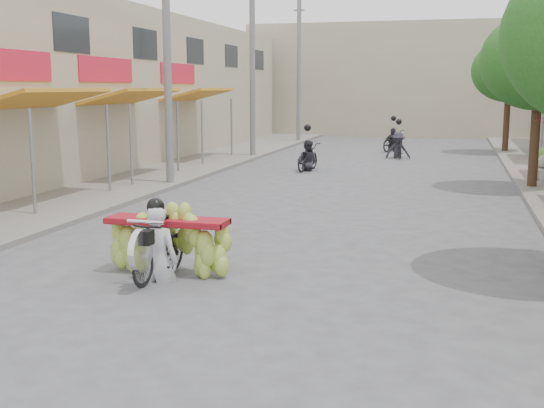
{
  "coord_description": "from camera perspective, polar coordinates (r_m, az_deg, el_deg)",
  "views": [
    {
      "loc": [
        3.11,
        -7.5,
        3.02
      ],
      "look_at": [
        0.2,
        3.35,
        1.1
      ],
      "focal_mm": 45.0,
      "sensor_mm": 36.0,
      "label": 1
    }
  ],
  "objects": [
    {
      "name": "bg_motorbike_b",
      "position": [
        30.01,
        10.52,
        5.41
      ],
      "size": [
        1.16,
        1.66,
        1.95
      ],
      "color": "black",
      "rests_on": "ground"
    },
    {
      "name": "shophouse_row_left",
      "position": [
        26.25,
        -20.36,
        9.06
      ],
      "size": [
        9.77,
        40.0,
        6.0
      ],
      "color": "#B0A58B",
      "rests_on": "ground"
    },
    {
      "name": "bg_motorbike_a",
      "position": [
        25.11,
        2.97,
        4.44
      ],
      "size": [
        0.92,
        1.85,
        1.95
      ],
      "color": "black",
      "rests_on": "ground"
    },
    {
      "name": "ground",
      "position": [
        8.66,
        -7.17,
        -10.79
      ],
      "size": [
        120.0,
        120.0,
        0.0
      ],
      "primitive_type": "plane",
      "color": "#57585D",
      "rests_on": "ground"
    },
    {
      "name": "sidewalk_left",
      "position": [
        24.84,
        -9.14,
        2.73
      ],
      "size": [
        4.0,
        60.0,
        0.12
      ],
      "primitive_type": "cube",
      "color": "slate",
      "rests_on": "ground"
    },
    {
      "name": "far_building",
      "position": [
        45.61,
        11.27,
        10.12
      ],
      "size": [
        20.0,
        6.0,
        7.0
      ],
      "primitive_type": "cube",
      "color": "#B0A58B",
      "rests_on": "ground"
    },
    {
      "name": "utility_pole_back",
      "position": [
        38.46,
        2.26,
        11.19
      ],
      "size": [
        0.6,
        0.24,
        8.0
      ],
      "color": "slate",
      "rests_on": "ground"
    },
    {
      "name": "utility_pole_far",
      "position": [
        29.76,
        -1.66,
        11.63
      ],
      "size": [
        0.6,
        0.24,
        8.0
      ],
      "color": "slate",
      "rests_on": "ground"
    },
    {
      "name": "street_tree_far",
      "position": [
        33.58,
        19.24,
        10.47
      ],
      "size": [
        3.4,
        3.4,
        5.25
      ],
      "color": "#3A2719",
      "rests_on": "ground"
    },
    {
      "name": "street_tree_mid",
      "position": [
        21.63,
        21.49,
        11.06
      ],
      "size": [
        3.4,
        3.4,
        5.25
      ],
      "color": "#3A2719",
      "rests_on": "ground"
    },
    {
      "name": "bg_motorbike_c",
      "position": [
        33.36,
        10.09,
        5.68
      ],
      "size": [
        1.29,
        1.91,
        1.95
      ],
      "color": "black",
      "rests_on": "ground"
    },
    {
      "name": "utility_pole_mid",
      "position": [
        21.3,
        -8.77,
        12.3
      ],
      "size": [
        0.6,
        0.24,
        8.0
      ],
      "color": "slate",
      "rests_on": "ground"
    },
    {
      "name": "banana_motorbike",
      "position": [
        11.04,
        -9.22,
        -2.34
      ],
      "size": [
        2.2,
        1.85,
        2.25
      ],
      "color": "black",
      "rests_on": "ground"
    }
  ]
}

